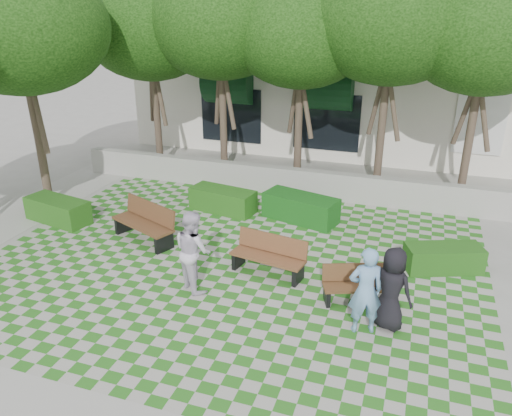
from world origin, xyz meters
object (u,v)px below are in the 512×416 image
(bench_east, at_px, (359,285))
(person_blue, at_px, (365,291))
(bench_west, at_px, (145,223))
(hedge_west, at_px, (58,210))
(person_white, at_px, (193,250))
(hedge_midright, at_px, (301,208))
(person_dark, at_px, (392,289))
(hedge_midleft, at_px, (223,200))
(hedge_east, at_px, (443,258))
(bench_mid, at_px, (269,256))

(bench_east, bearing_deg, person_blue, -98.52)
(bench_west, height_order, hedge_west, bench_west)
(hedge_west, bearing_deg, person_white, -21.09)
(hedge_midright, bearing_deg, bench_west, -144.20)
(bench_west, bearing_deg, bench_east, 11.97)
(person_dark, bearing_deg, person_white, 22.96)
(hedge_midleft, height_order, hedge_west, hedge_midleft)
(person_dark, distance_m, person_white, 4.27)
(bench_east, distance_m, hedge_midright, 4.38)
(hedge_east, xyz_separation_m, hedge_midleft, (-6.37, 1.71, 0.04))
(bench_west, distance_m, hedge_west, 3.08)
(person_blue, bearing_deg, hedge_midright, -83.62)
(bench_mid, bearing_deg, bench_east, -3.33)
(bench_west, relative_size, person_blue, 1.14)
(bench_east, xyz_separation_m, hedge_midright, (-2.21, 3.78, -0.01))
(bench_west, xyz_separation_m, hedge_midleft, (1.21, 2.55, -0.15))
(person_dark, bearing_deg, person_blue, 58.35)
(bench_east, height_order, hedge_west, bench_east)
(bench_east, relative_size, bench_mid, 0.88)
(hedge_midright, xyz_separation_m, person_dark, (2.90, -4.51, 0.48))
(bench_west, relative_size, person_dark, 1.21)
(person_blue, bearing_deg, person_white, -26.80)
(hedge_east, bearing_deg, bench_mid, -159.40)
(hedge_midleft, bearing_deg, hedge_east, -15.03)
(bench_mid, relative_size, person_blue, 1.02)
(hedge_midright, distance_m, person_white, 4.64)
(hedge_midright, height_order, person_blue, person_blue)
(bench_mid, xyz_separation_m, hedge_east, (3.91, 1.47, -0.14))
(hedge_midright, relative_size, person_white, 1.17)
(bench_mid, relative_size, hedge_west, 0.94)
(bench_east, distance_m, bench_mid, 2.24)
(hedge_west, relative_size, person_dark, 1.15)
(hedge_east, bearing_deg, hedge_midright, 155.64)
(bench_east, height_order, bench_west, bench_west)
(hedge_midright, relative_size, person_dark, 1.27)
(bench_mid, distance_m, person_dark, 3.15)
(person_blue, bearing_deg, bench_west, -40.33)
(hedge_midleft, bearing_deg, person_dark, -39.81)
(bench_west, relative_size, hedge_midright, 0.95)
(hedge_east, distance_m, hedge_midleft, 6.60)
(bench_mid, xyz_separation_m, person_white, (-1.40, -1.14, 0.48))
(hedge_midright, height_order, person_white, person_white)
(hedge_midright, bearing_deg, bench_east, -59.66)
(person_dark, bearing_deg, hedge_midright, -32.78)
(bench_mid, bearing_deg, person_white, -130.63)
(hedge_east, bearing_deg, hedge_midleft, 164.97)
(bench_west, bearing_deg, bench_mid, 13.37)
(hedge_midright, height_order, person_dark, person_dark)
(hedge_midleft, bearing_deg, person_white, -76.21)
(hedge_east, xyz_separation_m, person_dark, (-1.05, -2.73, 0.55))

